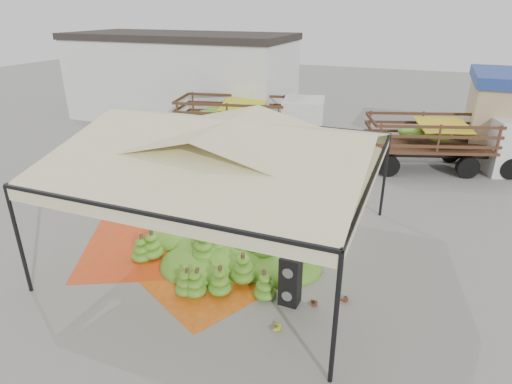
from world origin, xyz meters
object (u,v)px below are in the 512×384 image
at_px(speaker_stack, 290,280).
at_px(truck_right, 456,137).
at_px(banana_heap, 232,230).
at_px(vendor, 336,172).
at_px(truck_left, 256,117).

bearing_deg(speaker_stack, truck_right, 74.11).
relative_size(banana_heap, vendor, 3.39).
xyz_separation_m(speaker_stack, truck_right, (3.94, 12.03, 0.83)).
height_order(vendor, truck_left, truck_left).
bearing_deg(vendor, speaker_stack, 105.58).
distance_m(speaker_stack, vendor, 7.25).
relative_size(banana_heap, truck_left, 0.79).
height_order(speaker_stack, truck_right, truck_right).
distance_m(banana_heap, truck_right, 12.08).
relative_size(vendor, truck_right, 0.25).
bearing_deg(truck_left, speaker_stack, -76.62).
xyz_separation_m(truck_left, truck_right, (9.66, -0.00, -0.09)).
relative_size(speaker_stack, truck_right, 0.18).
height_order(banana_heap, speaker_stack, speaker_stack).
distance_m(vendor, truck_right, 6.52).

